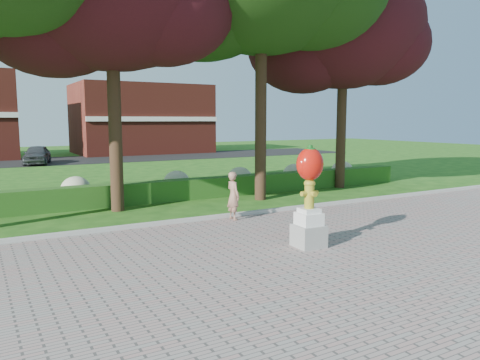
% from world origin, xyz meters
% --- Properties ---
extents(ground, '(100.00, 100.00, 0.00)m').
position_xyz_m(ground, '(0.00, 0.00, 0.00)').
color(ground, '#1B4B12').
rests_on(ground, ground).
extents(walkway, '(40.00, 14.00, 0.04)m').
position_xyz_m(walkway, '(0.00, -4.00, 0.02)').
color(walkway, gray).
rests_on(walkway, ground).
extents(curb, '(40.00, 0.18, 0.15)m').
position_xyz_m(curb, '(0.00, 3.00, 0.07)').
color(curb, '#ADADA5').
rests_on(curb, ground).
extents(lawn_hedge, '(24.00, 0.70, 0.80)m').
position_xyz_m(lawn_hedge, '(0.00, 7.00, 0.40)').
color(lawn_hedge, '#1D4814').
rests_on(lawn_hedge, ground).
extents(hydrangea_row, '(20.10, 1.10, 0.99)m').
position_xyz_m(hydrangea_row, '(0.57, 8.00, 0.55)').
color(hydrangea_row, beige).
rests_on(hydrangea_row, ground).
extents(street, '(50.00, 8.00, 0.02)m').
position_xyz_m(street, '(0.00, 28.00, 0.01)').
color(street, black).
rests_on(street, ground).
extents(building_right, '(12.00, 8.00, 6.40)m').
position_xyz_m(building_right, '(8.00, 34.00, 3.20)').
color(building_right, maroon).
rests_on(building_right, ground).
extents(tree_far_right, '(7.88, 6.72, 10.21)m').
position_xyz_m(tree_far_right, '(8.40, 6.58, 6.97)').
color(tree_far_right, black).
rests_on(tree_far_right, ground).
extents(hydrant_sculpture, '(0.72, 0.71, 2.48)m').
position_xyz_m(hydrant_sculpture, '(0.75, -1.05, 1.35)').
color(hydrant_sculpture, gray).
rests_on(hydrant_sculpture, walkway).
extents(woman, '(0.38, 0.56, 1.50)m').
position_xyz_m(woman, '(0.67, 2.60, 0.79)').
color(woman, '#9D6F5A').
rests_on(woman, walkway).
extents(parked_car, '(2.48, 4.20, 1.34)m').
position_xyz_m(parked_car, '(-2.29, 25.81, 0.69)').
color(parked_car, '#3B3D42').
rests_on(parked_car, street).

